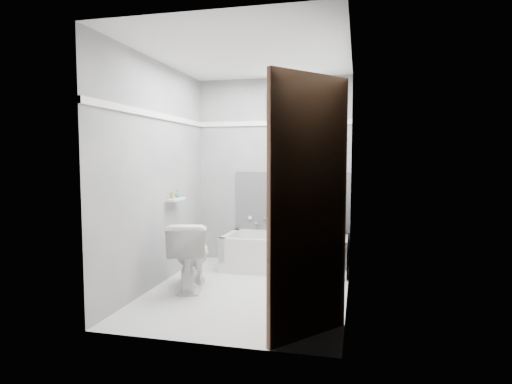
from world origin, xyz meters
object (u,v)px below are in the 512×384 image
(office_chair, at_px, (308,217))
(door, at_px, (341,214))
(soap_bottle_b, at_px, (178,194))
(bathtub, at_px, (285,253))
(toilet, at_px, (190,255))
(soap_bottle_a, at_px, (172,194))

(office_chair, relative_size, door, 0.54)
(soap_bottle_b, bearing_deg, bathtub, 25.16)
(office_chair, xyz_separation_m, toilet, (-1.13, -1.01, -0.31))
(door, distance_m, soap_bottle_a, 2.45)
(office_chair, height_order, soap_bottle_b, office_chair)
(soap_bottle_a, bearing_deg, office_chair, 26.81)
(door, relative_size, soap_bottle_a, 21.22)
(bathtub, xyz_separation_m, toilet, (-0.85, -0.97, 0.14))
(soap_bottle_a, bearing_deg, toilet, -40.73)
(bathtub, bearing_deg, soap_bottle_a, -149.48)
(office_chair, distance_m, door, 2.33)
(bathtub, height_order, toilet, toilet)
(toilet, xyz_separation_m, soap_bottle_a, (-0.32, 0.28, 0.62))
(soap_bottle_b, bearing_deg, door, -40.85)
(bathtub, height_order, door, door)
(toilet, bearing_deg, soap_bottle_b, -65.83)
(bathtub, xyz_separation_m, soap_bottle_b, (-1.17, -0.55, 0.75))
(door, bearing_deg, bathtub, 108.75)
(door, bearing_deg, office_chair, 101.89)
(office_chair, bearing_deg, door, -68.30)
(office_chair, bearing_deg, soap_bottle_b, -147.97)
(bathtub, xyz_separation_m, soap_bottle_a, (-1.17, -0.69, 0.76))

